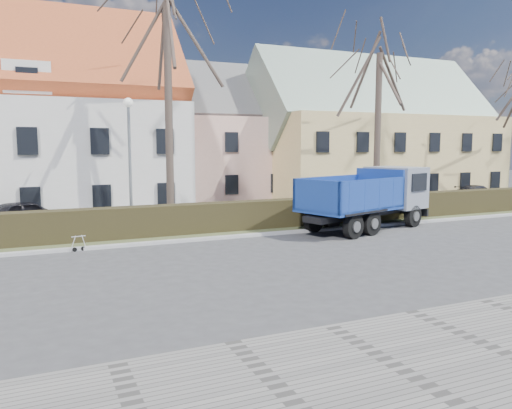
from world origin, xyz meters
name	(u,v)px	position (x,y,z in m)	size (l,w,h in m)	color
ground	(290,260)	(0.00, 0.00, 0.00)	(120.00, 120.00, 0.00)	#3A3A3C
sidewalk_near	(502,353)	(0.00, -8.50, 0.04)	(80.00, 5.00, 0.08)	gray
curb_far	(240,236)	(0.00, 4.60, 0.06)	(80.00, 0.30, 0.12)	#A5A5A5
grass_strip	(227,230)	(0.00, 6.20, 0.05)	(80.00, 3.00, 0.10)	#414A29
hedge	(228,218)	(0.00, 6.00, 0.65)	(60.00, 0.90, 1.30)	black
building_pink	(212,144)	(4.00, 20.00, 4.00)	(10.80, 8.80, 8.00)	#D6A697
building_yellow	(372,141)	(16.00, 17.00, 4.25)	(18.80, 10.80, 8.50)	#D5BA75
tree_1	(168,93)	(-2.00, 8.50, 6.33)	(9.20, 9.20, 12.65)	#40342C
tree_2	(378,117)	(10.00, 8.50, 5.50)	(8.00, 8.00, 11.00)	#40342C
dump_truck	(363,198)	(5.90, 4.10, 1.47)	(7.36, 2.73, 2.94)	navy
streetlight	(130,167)	(-4.11, 7.00, 2.99)	(0.47, 0.47, 5.97)	gray
cart_frame	(73,243)	(-6.71, 4.40, 0.33)	(0.71, 0.41, 0.65)	silver
parked_car_a	(27,214)	(-8.32, 10.78, 0.68)	(1.60, 3.98, 1.36)	black
parked_car_b	(477,192)	(21.14, 11.41, 0.53)	(1.49, 3.67, 1.06)	black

